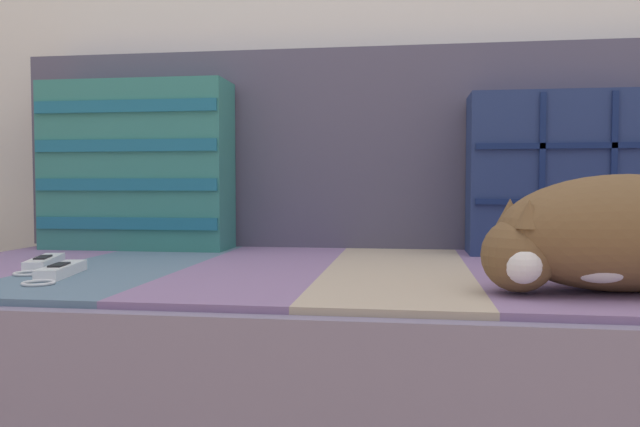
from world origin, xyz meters
TOP-DOWN VIEW (x-y plane):
  - couch at (0.00, 0.10)m, footprint 2.15×0.89m
  - sofa_backrest at (0.00, 0.48)m, footprint 2.11×0.14m
  - throw_pillow_quilted at (0.23, 0.33)m, footprint 0.42×0.14m
  - throw_pillow_striped at (-0.74, 0.33)m, footprint 0.44×0.14m
  - sleeping_cat at (0.18, -0.13)m, footprint 0.43×0.29m
  - game_remote_near at (-0.76, -0.01)m, footprint 0.10×0.20m
  - game_remote_far at (-0.68, -0.11)m, footprint 0.08×0.20m

SIDE VIEW (x-z plane):
  - couch at x=0.00m, z-range 0.00..0.44m
  - game_remote_far at x=-0.68m, z-range 0.44..0.46m
  - game_remote_near at x=-0.76m, z-range 0.44..0.46m
  - sleeping_cat at x=0.18m, z-range 0.43..0.60m
  - throw_pillow_quilted at x=0.23m, z-range 0.44..0.78m
  - throw_pillow_striped at x=-0.74m, z-range 0.44..0.83m
  - sofa_backrest at x=0.00m, z-range 0.44..0.91m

